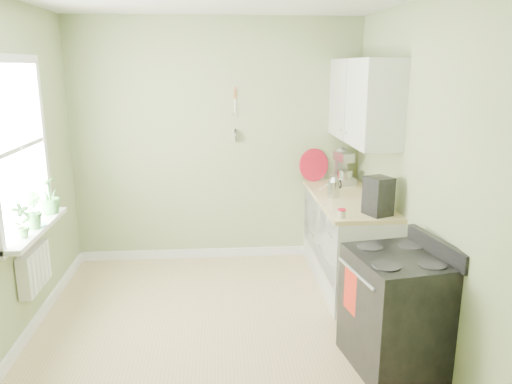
{
  "coord_description": "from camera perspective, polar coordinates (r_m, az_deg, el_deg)",
  "views": [
    {
      "loc": [
        -0.01,
        -3.73,
        2.18
      ],
      "look_at": [
        0.33,
        0.55,
        1.09
      ],
      "focal_mm": 35.0,
      "sensor_mm": 36.0,
      "label": 1
    }
  ],
  "objects": [
    {
      "name": "floor",
      "position": [
        4.33,
        -3.96,
        -16.21
      ],
      "size": [
        3.2,
        3.6,
        0.02
      ],
      "primitive_type": "cube",
      "color": "tan",
      "rests_on": "ground"
    },
    {
      "name": "wall_back",
      "position": [
        5.61,
        -4.43,
        5.66
      ],
      "size": [
        3.2,
        0.02,
        2.7
      ],
      "primitive_type": "cube",
      "color": "#96A671",
      "rests_on": "floor"
    },
    {
      "name": "wall_left",
      "position": [
        4.15,
        -27.15,
        1.08
      ],
      "size": [
        0.02,
        3.6,
        2.7
      ],
      "primitive_type": "cube",
      "color": "#96A671",
      "rests_on": "floor"
    },
    {
      "name": "wall_right",
      "position": [
        4.15,
        18.51,
        1.94
      ],
      "size": [
        0.02,
        3.6,
        2.7
      ],
      "primitive_type": "cube",
      "color": "#96A671",
      "rests_on": "floor"
    },
    {
      "name": "base_cabinets",
      "position": [
        5.21,
        10.32,
        -5.58
      ],
      "size": [
        0.6,
        1.6,
        0.87
      ],
      "primitive_type": "cube",
      "color": "white",
      "rests_on": "floor"
    },
    {
      "name": "countertop",
      "position": [
        5.08,
        10.44,
        -0.75
      ],
      "size": [
        0.64,
        1.6,
        0.04
      ],
      "primitive_type": "cube",
      "color": "#D6C183",
      "rests_on": "base_cabinets"
    },
    {
      "name": "upper_cabinets",
      "position": [
        5.05,
        12.14,
        10.16
      ],
      "size": [
        0.35,
        1.4,
        0.8
      ],
      "primitive_type": "cube",
      "color": "white",
      "rests_on": "wall_right"
    },
    {
      "name": "window",
      "position": [
        4.38,
        -25.65,
        4.53
      ],
      "size": [
        0.06,
        1.14,
        1.44
      ],
      "color": "white",
      "rests_on": "wall_left"
    },
    {
      "name": "window_sill",
      "position": [
        4.5,
        -23.87,
        -3.85
      ],
      "size": [
        0.18,
        1.14,
        0.04
      ],
      "primitive_type": "cube",
      "color": "white",
      "rests_on": "wall_left"
    },
    {
      "name": "radiator",
      "position": [
        4.57,
        -24.02,
        -7.98
      ],
      "size": [
        0.12,
        0.5,
        0.35
      ],
      "primitive_type": "cube",
      "color": "white",
      "rests_on": "wall_left"
    },
    {
      "name": "wall_utensils",
      "position": [
        5.55,
        -2.38,
        7.84
      ],
      "size": [
        0.02,
        0.14,
        0.58
      ],
      "color": "#D6C183",
      "rests_on": "wall_back"
    },
    {
      "name": "stove",
      "position": [
        3.89,
        15.7,
        -12.9
      ],
      "size": [
        0.73,
        0.8,
        0.99
      ],
      "color": "black",
      "rests_on": "floor"
    },
    {
      "name": "stand_mixer",
      "position": [
        5.61,
        9.95,
        2.65
      ],
      "size": [
        0.24,
        0.34,
        0.39
      ],
      "color": "#B2B2B7",
      "rests_on": "countertop"
    },
    {
      "name": "kettle",
      "position": [
        5.0,
        8.84,
        0.56
      ],
      "size": [
        0.2,
        0.12,
        0.21
      ],
      "color": "silver",
      "rests_on": "countertop"
    },
    {
      "name": "coffee_maker",
      "position": [
        4.48,
        13.77,
        -0.54
      ],
      "size": [
        0.26,
        0.27,
        0.34
      ],
      "color": "black",
      "rests_on": "countertop"
    },
    {
      "name": "red_tray",
      "position": [
        5.67,
        6.63,
        3.09
      ],
      "size": [
        0.37,
        0.19,
        0.37
      ],
      "primitive_type": "cylinder",
      "rotation": [
        1.45,
        0.0,
        0.37
      ],
      "color": "red",
      "rests_on": "countertop"
    },
    {
      "name": "jar",
      "position": [
        4.35,
        9.77,
        -2.42
      ],
      "size": [
        0.07,
        0.07,
        0.08
      ],
      "color": "#C3B896",
      "rests_on": "countertop"
    },
    {
      "name": "plant_a",
      "position": [
        4.2,
        -25.19,
        -2.96
      ],
      "size": [
        0.17,
        0.18,
        0.28
      ],
      "primitive_type": "imported",
      "rotation": [
        0.0,
        0.0,
        0.93
      ],
      "color": "#3F803A",
      "rests_on": "window_sill"
    },
    {
      "name": "plant_b",
      "position": [
        4.41,
        -24.16,
        -1.92
      ],
      "size": [
        0.2,
        0.21,
        0.3
      ],
      "primitive_type": "imported",
      "rotation": [
        0.0,
        0.0,
        2.1
      ],
      "color": "#3F803A",
      "rests_on": "window_sill"
    },
    {
      "name": "plant_c",
      "position": [
        4.79,
        -22.55,
        -0.34
      ],
      "size": [
        0.19,
        0.19,
        0.33
      ],
      "primitive_type": "imported",
      "rotation": [
        0.0,
        0.0,
        4.71
      ],
      "color": "#3F803A",
      "rests_on": "window_sill"
    }
  ]
}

